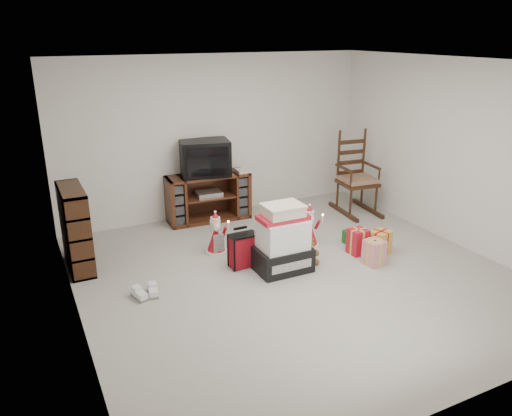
{
  "coord_description": "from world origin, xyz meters",
  "views": [
    {
      "loc": [
        -2.85,
        -4.68,
        2.82
      ],
      "look_at": [
        -0.24,
        0.6,
        0.71
      ],
      "focal_mm": 35.0,
      "sensor_mm": 36.0,
      "label": 1
    }
  ],
  "objects_px": {
    "bookshelf": "(76,230)",
    "crt_television": "(205,158)",
    "red_suitcase": "(243,250)",
    "tv_stand": "(208,197)",
    "rocking_chair": "(355,184)",
    "sneaker_pair": "(146,293)",
    "gift_cluster": "(366,244)",
    "santa_figurine": "(309,230)",
    "teddy_bear": "(308,252)",
    "mrs_claus_figurine": "(216,237)",
    "gift_pile": "(283,242)"
  },
  "relations": [
    {
      "from": "santa_figurine",
      "to": "gift_pile",
      "type": "bearing_deg",
      "value": -145.03
    },
    {
      "from": "tv_stand",
      "to": "bookshelf",
      "type": "bearing_deg",
      "value": -154.83
    },
    {
      "from": "red_suitcase",
      "to": "sneaker_pair",
      "type": "height_order",
      "value": "red_suitcase"
    },
    {
      "from": "crt_television",
      "to": "rocking_chair",
      "type": "bearing_deg",
      "value": -5.34
    },
    {
      "from": "gift_pile",
      "to": "mrs_claus_figurine",
      "type": "relative_size",
      "value": 1.44
    },
    {
      "from": "crt_television",
      "to": "gift_cluster",
      "type": "bearing_deg",
      "value": -44.5
    },
    {
      "from": "red_suitcase",
      "to": "gift_cluster",
      "type": "bearing_deg",
      "value": -14.28
    },
    {
      "from": "bookshelf",
      "to": "crt_television",
      "type": "xyz_separation_m",
      "value": [
        2.04,
        0.86,
        0.5
      ]
    },
    {
      "from": "sneaker_pair",
      "to": "gift_cluster",
      "type": "bearing_deg",
      "value": -7.46
    },
    {
      "from": "teddy_bear",
      "to": "gift_cluster",
      "type": "distance_m",
      "value": 0.86
    },
    {
      "from": "sneaker_pair",
      "to": "crt_television",
      "type": "bearing_deg",
      "value": 48.68
    },
    {
      "from": "rocking_chair",
      "to": "mrs_claus_figurine",
      "type": "height_order",
      "value": "rocking_chair"
    },
    {
      "from": "tv_stand",
      "to": "santa_figurine",
      "type": "bearing_deg",
      "value": -58.36
    },
    {
      "from": "rocking_chair",
      "to": "teddy_bear",
      "type": "relative_size",
      "value": 4.09
    },
    {
      "from": "teddy_bear",
      "to": "sneaker_pair",
      "type": "distance_m",
      "value": 2.08
    },
    {
      "from": "santa_figurine",
      "to": "sneaker_pair",
      "type": "distance_m",
      "value": 2.41
    },
    {
      "from": "bookshelf",
      "to": "gift_cluster",
      "type": "height_order",
      "value": "bookshelf"
    },
    {
      "from": "tv_stand",
      "to": "rocking_chair",
      "type": "distance_m",
      "value": 2.38
    },
    {
      "from": "mrs_claus_figurine",
      "to": "bookshelf",
      "type": "bearing_deg",
      "value": 168.09
    },
    {
      "from": "rocking_chair",
      "to": "gift_pile",
      "type": "relative_size",
      "value": 1.64
    },
    {
      "from": "bookshelf",
      "to": "gift_cluster",
      "type": "relative_size",
      "value": 1.19
    },
    {
      "from": "red_suitcase",
      "to": "gift_pile",
      "type": "bearing_deg",
      "value": -38.36
    },
    {
      "from": "santa_figurine",
      "to": "teddy_bear",
      "type": "bearing_deg",
      "value": -122.86
    },
    {
      "from": "bookshelf",
      "to": "red_suitcase",
      "type": "bearing_deg",
      "value": -25.99
    },
    {
      "from": "bookshelf",
      "to": "sneaker_pair",
      "type": "xyz_separation_m",
      "value": [
        0.56,
        -1.1,
        -0.46
      ]
    },
    {
      "from": "bookshelf",
      "to": "santa_figurine",
      "type": "relative_size",
      "value": 1.72
    },
    {
      "from": "rocking_chair",
      "to": "crt_television",
      "type": "xyz_separation_m",
      "value": [
        -2.31,
        0.69,
        0.53
      ]
    },
    {
      "from": "tv_stand",
      "to": "bookshelf",
      "type": "xyz_separation_m",
      "value": [
        -2.07,
        -0.85,
        0.13
      ]
    },
    {
      "from": "rocking_chair",
      "to": "bookshelf",
      "type": "bearing_deg",
      "value": -171.73
    },
    {
      "from": "tv_stand",
      "to": "rocking_chair",
      "type": "height_order",
      "value": "rocking_chair"
    },
    {
      "from": "red_suitcase",
      "to": "crt_television",
      "type": "xyz_separation_m",
      "value": [
        0.19,
        1.76,
        0.78
      ]
    },
    {
      "from": "santa_figurine",
      "to": "mrs_claus_figurine",
      "type": "bearing_deg",
      "value": 163.43
    },
    {
      "from": "bookshelf",
      "to": "teddy_bear",
      "type": "bearing_deg",
      "value": -24.17
    },
    {
      "from": "tv_stand",
      "to": "sneaker_pair",
      "type": "height_order",
      "value": "tv_stand"
    },
    {
      "from": "crt_television",
      "to": "gift_pile",
      "type": "bearing_deg",
      "value": -72.87
    },
    {
      "from": "tv_stand",
      "to": "crt_television",
      "type": "relative_size",
      "value": 1.6
    },
    {
      "from": "rocking_chair",
      "to": "sneaker_pair",
      "type": "height_order",
      "value": "rocking_chair"
    },
    {
      "from": "bookshelf",
      "to": "mrs_claus_figurine",
      "type": "xyz_separation_m",
      "value": [
        1.71,
        -0.36,
        -0.28
      ]
    },
    {
      "from": "tv_stand",
      "to": "mrs_claus_figurine",
      "type": "height_order",
      "value": "tv_stand"
    },
    {
      "from": "tv_stand",
      "to": "santa_figurine",
      "type": "distance_m",
      "value": 1.79
    },
    {
      "from": "red_suitcase",
      "to": "mrs_claus_figurine",
      "type": "bearing_deg",
      "value": 103.58
    },
    {
      "from": "tv_stand",
      "to": "sneaker_pair",
      "type": "distance_m",
      "value": 2.49
    },
    {
      "from": "rocking_chair",
      "to": "red_suitcase",
      "type": "bearing_deg",
      "value": -150.72
    },
    {
      "from": "tv_stand",
      "to": "teddy_bear",
      "type": "bearing_deg",
      "value": -71.53
    },
    {
      "from": "bookshelf",
      "to": "sneaker_pair",
      "type": "relative_size",
      "value": 3.3
    },
    {
      "from": "teddy_bear",
      "to": "gift_cluster",
      "type": "relative_size",
      "value": 0.38
    },
    {
      "from": "red_suitcase",
      "to": "rocking_chair",
      "type": "bearing_deg",
      "value": 21.46
    },
    {
      "from": "red_suitcase",
      "to": "gift_cluster",
      "type": "relative_size",
      "value": 0.59
    },
    {
      "from": "teddy_bear",
      "to": "mrs_claus_figurine",
      "type": "xyz_separation_m",
      "value": [
        -0.93,
        0.82,
        0.07
      ]
    },
    {
      "from": "gift_pile",
      "to": "gift_cluster",
      "type": "height_order",
      "value": "gift_pile"
    }
  ]
}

